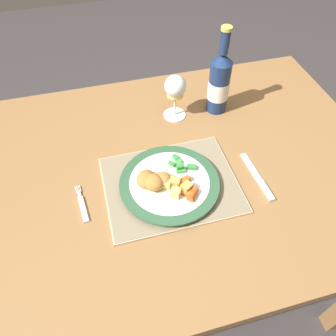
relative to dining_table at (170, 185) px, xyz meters
name	(u,v)px	position (x,y,z in m)	size (l,w,h in m)	color
ground_plane	(169,269)	(0.00, 0.00, -0.65)	(6.00, 6.00, 0.00)	#383333
dining_table	(170,185)	(0.00, 0.00, 0.00)	(1.29, 0.90, 0.74)	olive
placemat	(171,184)	(-0.02, -0.07, 0.09)	(0.37, 0.29, 0.01)	tan
dinner_plate	(169,184)	(-0.02, -0.08, 0.11)	(0.27, 0.27, 0.02)	white
breaded_croquettes	(153,180)	(-0.07, -0.07, 0.13)	(0.11, 0.09, 0.04)	#A87033
green_beans_pile	(180,166)	(0.02, -0.04, 0.12)	(0.08, 0.11, 0.02)	#338438
glazed_carrots	(187,189)	(0.02, -0.12, 0.13)	(0.05, 0.09, 0.02)	orange
fork	(83,206)	(-0.26, -0.08, 0.09)	(0.03, 0.12, 0.01)	silver
table_knife	(260,180)	(0.23, -0.12, 0.09)	(0.02, 0.18, 0.01)	silver
wine_glass	(175,89)	(0.08, 0.22, 0.20)	(0.07, 0.07, 0.15)	silver
bottle	(219,82)	(0.22, 0.21, 0.20)	(0.07, 0.07, 0.29)	navy
roast_potatoes	(176,187)	(-0.01, -0.11, 0.13)	(0.08, 0.07, 0.03)	gold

